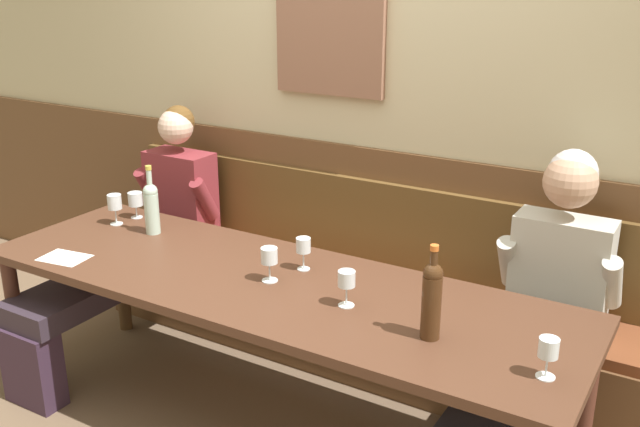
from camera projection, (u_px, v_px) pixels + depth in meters
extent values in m
cube|color=#C6B994|center=(376.00, 86.00, 3.55)|extent=(6.80, 0.08, 2.80)
cube|color=#8B5F49|center=(330.00, 41.00, 3.54)|extent=(0.60, 0.04, 0.53)
cube|color=brown|center=(367.00, 249.00, 3.78)|extent=(6.80, 0.03, 1.10)
cube|color=brown|center=(346.00, 322.00, 3.71)|extent=(2.94, 0.42, 0.44)
cube|color=brown|center=(347.00, 279.00, 3.63)|extent=(2.88, 0.39, 0.05)
cube|color=brown|center=(365.00, 222.00, 3.70)|extent=(2.94, 0.04, 0.45)
cube|color=#4E2F20|center=(269.00, 284.00, 3.00)|extent=(2.64, 0.82, 0.04)
cylinder|color=#4A281E|center=(17.00, 322.00, 3.45)|extent=(0.07, 0.07, 0.68)
cylinder|color=#51361E|center=(121.00, 273.00, 4.00)|extent=(0.07, 0.07, 0.68)
cylinder|color=#4F281D|center=(585.00, 407.00, 2.78)|extent=(0.07, 0.07, 0.68)
cube|color=#362435|center=(33.00, 366.00, 3.35)|extent=(0.29, 0.14, 0.38)
cube|color=#332833|center=(108.00, 281.00, 3.68)|extent=(0.32, 1.10, 0.11)
cube|color=maroon|center=(181.00, 195.00, 4.06)|extent=(0.38, 0.20, 0.49)
sphere|color=beige|center=(176.00, 127.00, 3.92)|extent=(0.19, 0.19, 0.19)
sphere|color=brown|center=(178.00, 121.00, 3.93)|extent=(0.18, 0.18, 0.18)
cylinder|color=maroon|center=(150.00, 188.00, 4.12)|extent=(0.08, 0.20, 0.27)
cylinder|color=maroon|center=(205.00, 199.00, 3.92)|extent=(0.08, 0.20, 0.27)
cube|color=#32323E|center=(513.00, 402.00, 2.66)|extent=(0.34, 1.10, 0.11)
cube|color=#BBB9AE|center=(560.00, 273.00, 3.04)|extent=(0.40, 0.18, 0.49)
sphere|color=tan|center=(570.00, 182.00, 2.90)|extent=(0.22, 0.22, 0.22)
sphere|color=beige|center=(573.00, 174.00, 2.91)|extent=(0.20, 0.20, 0.20)
cylinder|color=#BBB9AE|center=(509.00, 262.00, 3.10)|extent=(0.08, 0.20, 0.27)
cylinder|color=#BBB9AE|center=(612.00, 283.00, 2.90)|extent=(0.08, 0.20, 0.27)
cylinder|color=#422713|center=(431.00, 307.00, 2.49)|extent=(0.07, 0.07, 0.24)
sphere|color=#422713|center=(433.00, 273.00, 2.45)|extent=(0.07, 0.07, 0.07)
cylinder|color=#422713|center=(434.00, 261.00, 2.43)|extent=(0.03, 0.03, 0.07)
cylinder|color=orange|center=(435.00, 248.00, 2.42)|extent=(0.03, 0.03, 0.02)
cylinder|color=#B1CABB|center=(152.00, 214.00, 3.48)|extent=(0.07, 0.07, 0.20)
sphere|color=#B1CABB|center=(150.00, 191.00, 3.45)|extent=(0.07, 0.07, 0.07)
cylinder|color=#B1CABB|center=(149.00, 180.00, 3.43)|extent=(0.03, 0.03, 0.10)
cylinder|color=gold|center=(148.00, 168.00, 3.41)|extent=(0.03, 0.03, 0.02)
cylinder|color=silver|center=(304.00, 269.00, 3.09)|extent=(0.06, 0.06, 0.00)
cylinder|color=silver|center=(303.00, 260.00, 3.08)|extent=(0.01, 0.01, 0.08)
cylinder|color=silver|center=(303.00, 245.00, 3.06)|extent=(0.06, 0.06, 0.06)
cylinder|color=#EBDE7A|center=(303.00, 250.00, 3.07)|extent=(0.06, 0.06, 0.02)
cylinder|color=silver|center=(346.00, 305.00, 2.76)|extent=(0.06, 0.06, 0.00)
cylinder|color=silver|center=(346.00, 295.00, 2.75)|extent=(0.01, 0.01, 0.08)
cylinder|color=silver|center=(347.00, 279.00, 2.73)|extent=(0.07, 0.07, 0.06)
cylinder|color=silver|center=(137.00, 217.00, 3.73)|extent=(0.06, 0.06, 0.00)
cylinder|color=silver|center=(136.00, 211.00, 3.72)|extent=(0.01, 0.01, 0.06)
cylinder|color=silver|center=(135.00, 199.00, 3.70)|extent=(0.07, 0.07, 0.07)
cylinder|color=silver|center=(270.00, 280.00, 2.98)|extent=(0.07, 0.07, 0.00)
cylinder|color=silver|center=(270.00, 271.00, 2.97)|extent=(0.01, 0.01, 0.08)
cylinder|color=silver|center=(269.00, 255.00, 2.95)|extent=(0.07, 0.07, 0.07)
cylinder|color=#F3D486|center=(269.00, 261.00, 2.95)|extent=(0.06, 0.06, 0.02)
cylinder|color=silver|center=(117.00, 224.00, 3.63)|extent=(0.06, 0.06, 0.00)
cylinder|color=silver|center=(116.00, 216.00, 3.62)|extent=(0.01, 0.01, 0.08)
cylinder|color=silver|center=(114.00, 202.00, 3.60)|extent=(0.07, 0.07, 0.07)
cylinder|color=silver|center=(545.00, 377.00, 2.28)|extent=(0.06, 0.06, 0.00)
cylinder|color=silver|center=(546.00, 366.00, 2.27)|extent=(0.01, 0.01, 0.07)
cylinder|color=silver|center=(549.00, 348.00, 2.25)|extent=(0.06, 0.06, 0.06)
cube|color=white|center=(64.00, 258.00, 3.21)|extent=(0.23, 0.18, 0.00)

